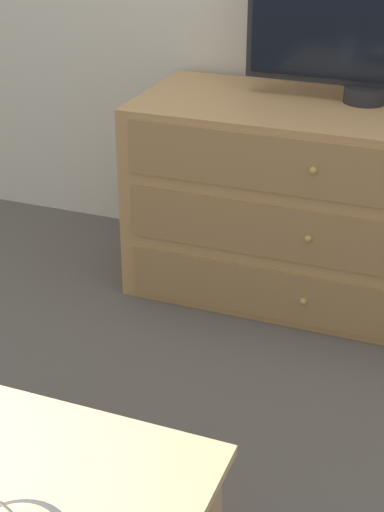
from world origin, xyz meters
The scene contains 2 objects.
ground_plane centered at (0.00, 0.00, 0.00)m, with size 12.00×12.00×0.00m, color #56514C.
dresser centered at (-0.08, -0.31, 0.34)m, with size 1.31×0.58×0.68m.
Camera 1 is at (0.37, -2.77, 1.40)m, focal length 55.00 mm.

